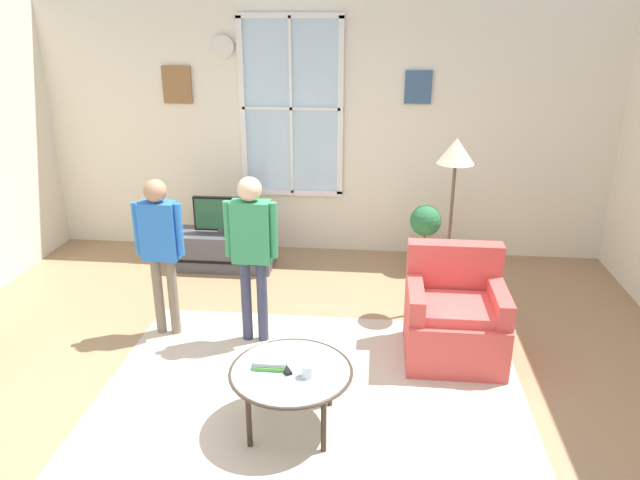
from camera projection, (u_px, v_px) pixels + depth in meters
The scene contains 14 objects.
ground_plane at pixel (285, 397), 4.30m from camera, with size 6.86×6.41×0.02m, color #9E7A56.
back_wall at pixel (322, 130), 6.55m from camera, with size 6.26×0.17×2.77m.
area_rug at pixel (312, 391), 4.34m from camera, with size 3.09×2.29×0.01m, color #C6B29E.
tv_stand at pixel (223, 250), 6.42m from camera, with size 1.09×0.44×0.40m.
television at pixel (220, 214), 6.27m from camera, with size 0.57×0.08×0.40m.
armchair at pixel (454, 318), 4.71m from camera, with size 0.76×0.74×0.87m.
coffee_table at pixel (291, 373), 3.85m from camera, with size 0.81×0.81×0.43m.
book_stack at pixel (271, 361), 3.89m from camera, with size 0.21×0.17×0.05m.
cup at pixel (308, 371), 3.76m from camera, with size 0.08×0.08×0.09m, color white.
remote_near_books at pixel (285, 369), 3.84m from camera, with size 0.04×0.14×0.02m, color black.
person_green_shirt at pixel (252, 241), 4.73m from camera, with size 0.43×0.19×1.42m.
person_blue_shirt at pixel (160, 240), 4.85m from camera, with size 0.41×0.19×1.37m.
potted_plant_by_window at pixel (424, 238), 6.32m from camera, with size 0.35×0.35×0.72m.
floor_lamp at pixel (455, 169), 5.10m from camera, with size 0.32×0.32×1.61m.
Camera 1 is at (0.61, -3.57, 2.59)m, focal length 33.24 mm.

